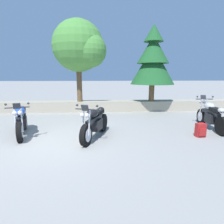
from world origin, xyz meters
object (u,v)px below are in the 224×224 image
object	(u,v)px
motorcycle_silver_far_right	(211,116)
motorcycle_blue_near_left	(21,121)
motorcycle_black_centre	(95,123)
leafy_tree_mid_left	(80,47)
rider_backpack	(201,129)
pine_tree_mid_right	(153,60)

from	to	relation	value
motorcycle_silver_far_right	motorcycle_blue_near_left	bearing A→B (deg)	-177.67
motorcycle_black_centre	motorcycle_blue_near_left	bearing A→B (deg)	169.71
motorcycle_black_centre	leafy_tree_mid_left	xyz separation A→B (m)	(-0.78, 4.34, 2.88)
motorcycle_silver_far_right	leafy_tree_mid_left	bearing A→B (deg)	144.19
rider_backpack	leafy_tree_mid_left	size ratio (longest dim) A/B	0.11
motorcycle_black_centre	rider_backpack	distance (m)	3.41
pine_tree_mid_right	motorcycle_silver_far_right	bearing A→B (deg)	-70.85
motorcycle_silver_far_right	rider_backpack	world-z (taller)	motorcycle_silver_far_right
motorcycle_black_centre	leafy_tree_mid_left	world-z (taller)	leafy_tree_mid_left
motorcycle_blue_near_left	motorcycle_silver_far_right	distance (m)	6.69
motorcycle_silver_far_right	leafy_tree_mid_left	world-z (taller)	leafy_tree_mid_left
motorcycle_black_centre	leafy_tree_mid_left	size ratio (longest dim) A/B	0.48
motorcycle_black_centre	motorcycle_silver_far_right	size ratio (longest dim) A/B	0.97
pine_tree_mid_right	motorcycle_blue_near_left	bearing A→B (deg)	-144.79
motorcycle_black_centre	pine_tree_mid_right	distance (m)	5.71
rider_backpack	pine_tree_mid_right	xyz separation A→B (m)	(-0.39, 4.42, 2.52)
motorcycle_black_centre	motorcycle_silver_far_right	world-z (taller)	same
motorcycle_blue_near_left	motorcycle_black_centre	bearing A→B (deg)	-10.29
leafy_tree_mid_left	pine_tree_mid_right	world-z (taller)	leafy_tree_mid_left
motorcycle_blue_near_left	leafy_tree_mid_left	distance (m)	5.12
motorcycle_blue_near_left	rider_backpack	size ratio (longest dim) A/B	4.28
rider_backpack	leafy_tree_mid_left	xyz separation A→B (m)	(-4.18, 4.48, 3.12)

